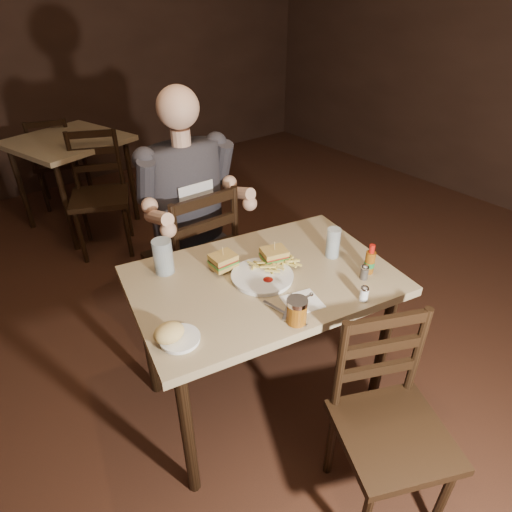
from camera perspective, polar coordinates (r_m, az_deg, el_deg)
room_shell at (r=1.69m, az=8.20°, el=17.54°), size 7.00×7.00×7.00m
main_table at (r=1.89m, az=0.95°, el=-5.01°), size 1.23×0.94×0.77m
bg_table at (r=3.91m, az=-23.69°, el=12.88°), size 0.99×0.99×0.77m
chair_far at (r=2.51m, az=-8.59°, el=-0.41°), size 0.45×0.49×0.95m
chair_near at (r=1.78m, az=17.84°, el=-21.73°), size 0.54×0.56×0.85m
bg_chair_far at (r=4.50m, az=-25.13°, el=11.35°), size 0.49×0.51×0.84m
bg_chair_near at (r=3.49m, az=-20.11°, el=7.40°), size 0.57×0.59×0.91m
diner at (r=2.25m, az=-8.99°, el=9.55°), size 0.56×0.44×0.95m
dinner_plate at (r=1.82m, az=0.85°, el=-2.82°), size 0.30×0.30×0.01m
sandwich_left at (r=1.85m, az=-4.41°, el=-0.19°), size 0.11×0.09×0.09m
sandwich_right at (r=1.88m, az=2.45°, el=0.54°), size 0.13×0.12×0.10m
fries_pile at (r=1.86m, az=2.50°, el=-0.90°), size 0.27×0.21×0.04m
ketchup_dollop at (r=1.78m, az=1.63°, el=-3.18°), size 0.05×0.05×0.01m
glass_left at (r=1.86m, az=-12.27°, el=-0.08°), size 0.10×0.10×0.15m
glass_right at (r=1.96m, az=10.23°, el=1.74°), size 0.07×0.07×0.14m
hot_sauce at (r=1.88m, az=14.99°, el=-0.37°), size 0.05×0.05×0.14m
salt_shaker at (r=1.74m, az=14.19°, el=-4.90°), size 0.04×0.04×0.06m
pepper_shaker at (r=1.86m, az=14.25°, el=-2.13°), size 0.04×0.04×0.06m
syrup_dispenser at (r=1.58m, az=5.47°, el=-7.32°), size 0.09×0.09×0.10m
napkin at (r=1.70m, az=6.20°, el=-6.10°), size 0.17×0.16×0.00m
knife at (r=1.64m, az=3.79°, el=-7.59°), size 0.05×0.21×0.01m
fork at (r=1.67m, az=4.31°, el=-6.77°), size 0.14×0.10×0.01m
side_plate at (r=1.55m, az=-10.11°, el=-10.90°), size 0.17×0.17×0.01m
bread_roll at (r=1.53m, az=-11.53°, el=-9.99°), size 0.13×0.11×0.07m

